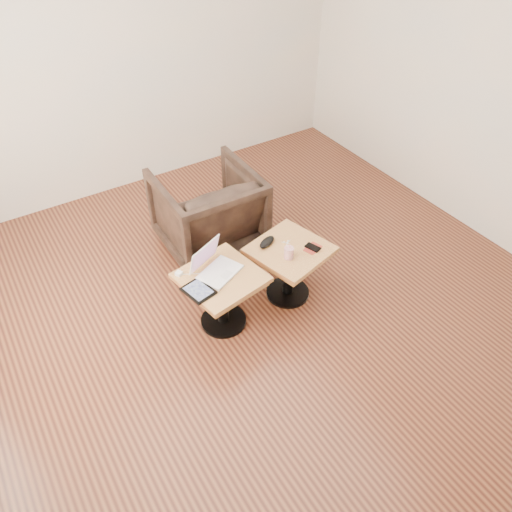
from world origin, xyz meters
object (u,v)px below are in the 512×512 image
striped_cup (289,253)px  armchair (208,212)px  laptop (215,267)px  side_table_left (221,288)px  side_table_right (289,260)px

striped_cup → armchair: (-0.16, 0.97, -0.16)m
laptop → armchair: armchair is taller
side_table_left → armchair: bearing=58.0°
side_table_right → armchair: armchair is taller
side_table_left → laptop: size_ratio=1.61×
side_table_right → laptop: size_ratio=1.70×
side_table_right → striped_cup: striped_cup is taller
armchair → laptop: bearing=66.8°
laptop → striped_cup: bearing=-40.6°
side_table_right → armchair: size_ratio=0.78×
striped_cup → armchair: armchair is taller
side_table_left → side_table_right: 0.60m
striped_cup → armchair: 1.00m
striped_cup → side_table_left: bearing=169.8°
striped_cup → laptop: bearing=163.1°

